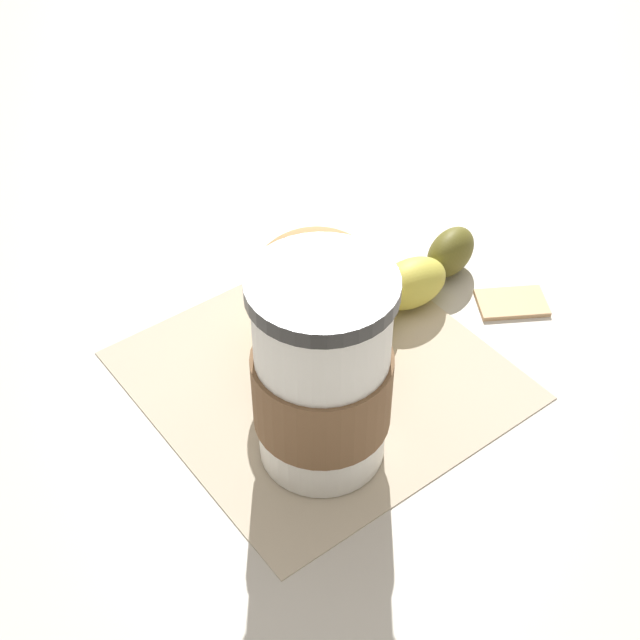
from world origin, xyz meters
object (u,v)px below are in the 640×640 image
(coffee_cup, at_px, (322,376))
(sugar_packet, at_px, (512,301))
(muffin, at_px, (316,297))
(banana, at_px, (381,292))

(coffee_cup, height_order, sugar_packet, coffee_cup)
(muffin, xyz_separation_m, banana, (-0.00, -0.07, -0.04))
(muffin, distance_m, banana, 0.08)
(muffin, distance_m, sugar_packet, 0.16)
(muffin, bearing_deg, coffee_cup, 134.24)
(coffee_cup, height_order, muffin, coffee_cup)
(coffee_cup, distance_m, banana, 0.14)
(muffin, relative_size, banana, 0.52)
(sugar_packet, bearing_deg, banana, 46.53)
(coffee_cup, relative_size, banana, 0.72)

